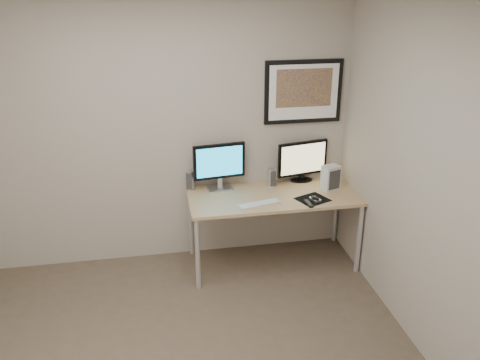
{
  "coord_description": "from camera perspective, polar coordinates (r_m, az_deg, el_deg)",
  "views": [
    {
      "loc": [
        -0.1,
        -2.88,
        2.67
      ],
      "look_at": [
        0.63,
        1.1,
        1.01
      ],
      "focal_mm": 38.0,
      "sensor_mm": 36.0,
      "label": 1
    }
  ],
  "objects": [
    {
      "name": "keyboard",
      "position": [
        4.58,
        2.19,
        -2.67
      ],
      "size": [
        0.4,
        0.19,
        0.01
      ],
      "primitive_type": "cube",
      "rotation": [
        0.0,
        0.0,
        0.24
      ],
      "color": "silver",
      "rests_on": "desk"
    },
    {
      "name": "monitor_tv",
      "position": [
        5.04,
        7.03,
        2.21
      ],
      "size": [
        0.52,
        0.16,
        0.41
      ],
      "rotation": [
        0.0,
        0.0,
        0.2
      ],
      "color": "black",
      "rests_on": "desk"
    },
    {
      "name": "speaker_right",
      "position": [
        4.93,
        3.56,
        0.3
      ],
      "size": [
        0.09,
        0.09,
        0.18
      ],
      "primitive_type": "cylinder",
      "rotation": [
        0.0,
        0.0,
        0.19
      ],
      "color": "#B7B8BD",
      "rests_on": "desk"
    },
    {
      "name": "monitor_large",
      "position": [
        4.8,
        -2.34,
        1.75
      ],
      "size": [
        0.5,
        0.19,
        0.45
      ],
      "rotation": [
        0.0,
        0.0,
        0.13
      ],
      "color": "#B7B8BD",
      "rests_on": "desk"
    },
    {
      "name": "framed_art",
      "position": [
        4.9,
        7.13,
        9.81
      ],
      "size": [
        0.75,
        0.04,
        0.6
      ],
      "color": "black",
      "rests_on": "room"
    },
    {
      "name": "room",
      "position": [
        3.48,
        -8.39,
        4.94
      ],
      "size": [
        3.6,
        3.6,
        3.6
      ],
      "color": "white",
      "rests_on": "ground"
    },
    {
      "name": "remote",
      "position": [
        4.61,
        7.7,
        -2.61
      ],
      "size": [
        0.05,
        0.15,
        0.02
      ],
      "primitive_type": "cube",
      "rotation": [
        0.0,
        0.0,
        0.04
      ],
      "color": "black",
      "rests_on": "desk"
    },
    {
      "name": "mousepad",
      "position": [
        4.71,
        8.16,
        -2.17
      ],
      "size": [
        0.34,
        0.32,
        0.0
      ],
      "primitive_type": "cube",
      "rotation": [
        0.0,
        0.0,
        0.4
      ],
      "color": "black",
      "rests_on": "desk"
    },
    {
      "name": "fan_unit",
      "position": [
        4.91,
        10.14,
        0.24
      ],
      "size": [
        0.19,
        0.16,
        0.24
      ],
      "primitive_type": "cube",
      "rotation": [
        0.0,
        0.0,
        0.32
      ],
      "color": "silver",
      "rests_on": "desk"
    },
    {
      "name": "mouse",
      "position": [
        4.69,
        8.44,
        -2.08
      ],
      "size": [
        0.09,
        0.12,
        0.04
      ],
      "primitive_type": "ellipsoid",
      "rotation": [
        0.0,
        0.0,
        0.27
      ],
      "color": "black",
      "rests_on": "mousepad"
    },
    {
      "name": "speaker_left",
      "position": [
        4.87,
        -5.57,
        -0.02
      ],
      "size": [
        0.1,
        0.1,
        0.19
      ],
      "primitive_type": "cylinder",
      "rotation": [
        0.0,
        0.0,
        -0.42
      ],
      "color": "#B7B8BD",
      "rests_on": "desk"
    },
    {
      "name": "desk",
      "position": [
        4.81,
        3.75,
        -2.37
      ],
      "size": [
        1.6,
        0.7,
        0.73
      ],
      "color": "#9E844C",
      "rests_on": "floor"
    }
  ]
}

